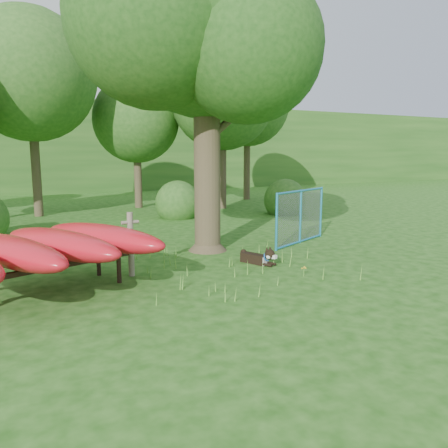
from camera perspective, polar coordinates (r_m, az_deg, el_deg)
name	(u,v)px	position (r m, az deg, el deg)	size (l,w,h in m)	color
ground	(242,282)	(8.90, 2.31, -7.58)	(80.00, 80.00, 0.00)	#194A0E
oak_tree	(204,24)	(11.89, -2.64, 24.66)	(6.95, 6.10, 8.60)	#3C3221
wooden_post	(131,243)	(9.36, -12.09, -2.39)	(0.37, 0.14, 1.36)	#685F4E
kayak_rack	(36,248)	(8.57, -23.31, -2.88)	(4.71, 4.23, 1.16)	black
husky_dog	(260,257)	(10.27, 4.66, -4.36)	(0.56, 1.01, 0.47)	black
fence_section	(300,216)	(12.72, 9.95, 0.97)	(2.44, 1.18, 2.58)	#298FBF
wildflower_clump	(304,269)	(9.37, 10.41, -5.76)	(0.10, 0.08, 0.22)	#5D9B32
bg_tree_b	(30,75)	(19.73, -24.05, 17.31)	(5.20, 5.20, 8.22)	#3C3221
bg_tree_c	(136,120)	(21.27, -11.40, 13.18)	(4.00, 4.00, 6.12)	#3C3221
bg_tree_d	(222,98)	(20.74, -0.20, 16.17)	(4.80, 4.80, 7.50)	#3C3221
bg_tree_e	(247,104)	(24.79, 3.07, 15.36)	(4.60, 4.60, 7.55)	#3C3221
shrub_right	(285,214)	(18.93, 7.93, 1.32)	(1.80, 1.80, 1.80)	#27561B
shrub_mid	(178,218)	(17.75, -6.03, 0.83)	(1.80, 1.80, 1.80)	#27561B
wooded_hillside	(64,148)	(35.70, -20.12, 9.35)	(80.00, 12.00, 6.00)	#27561B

